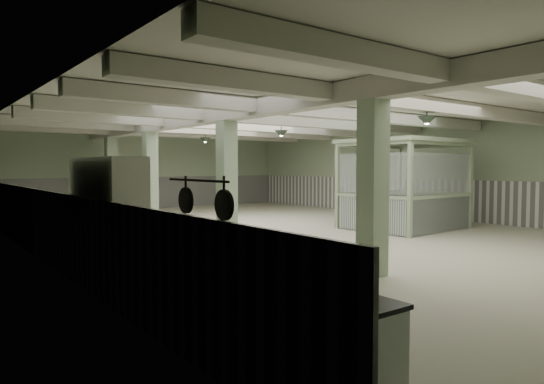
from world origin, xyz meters
TOP-DOWN VIEW (x-y plane):
  - floor at (0.00, 0.00)m, footprint 20.00×20.00m
  - ceiling at (0.00, 0.00)m, footprint 14.00×20.00m
  - wall_back at (0.00, 10.00)m, footprint 14.00×0.02m
  - wall_left at (-7.00, 0.00)m, footprint 0.02×20.00m
  - wall_right at (7.00, 0.00)m, footprint 0.02×20.00m
  - wainscot_left at (-6.97, 0.00)m, footprint 0.05×19.90m
  - wainscot_right at (6.97, 0.00)m, footprint 0.05×19.90m
  - wainscot_back at (0.00, 9.97)m, footprint 13.90×0.05m
  - girder at (-2.50, 0.00)m, footprint 0.45×19.90m
  - beam_a at (0.00, -7.50)m, footprint 13.90×0.35m
  - beam_b at (0.00, -5.00)m, footprint 13.90×0.35m
  - beam_c at (0.00, -2.50)m, footprint 13.90×0.35m
  - beam_d at (0.00, 0.00)m, footprint 13.90×0.35m
  - beam_e at (0.00, 2.50)m, footprint 13.90×0.35m
  - beam_f at (0.00, 5.00)m, footprint 13.90×0.35m
  - beam_g at (0.00, 7.50)m, footprint 13.90×0.35m
  - column_a at (-2.50, -6.00)m, footprint 0.42×0.42m
  - column_b at (-2.50, -1.00)m, footprint 0.42×0.42m
  - column_c at (-2.50, 4.00)m, footprint 0.42×0.42m
  - column_d at (-2.50, 8.00)m, footprint 0.42×0.42m
  - hook_rail at (-6.93, -7.60)m, footprint 0.02×1.20m
  - pendant_front at (0.50, -5.00)m, footprint 0.44×0.44m
  - pendant_mid at (0.50, 0.50)m, footprint 0.44×0.44m
  - pendant_back at (0.50, 5.50)m, footprint 0.44×0.44m
  - prep_counter at (-6.54, -7.00)m, footprint 0.90×5.15m
  - pitcher_near at (-6.50, -5.92)m, footprint 0.23×0.26m
  - pitcher_far at (-6.50, -7.89)m, footprint 0.22×0.23m
  - veg_colander at (-6.62, -7.06)m, footprint 0.60×0.60m
  - orange_bowl at (-6.43, -7.15)m, footprint 0.26×0.26m
  - skillet_near at (-6.88, -8.04)m, footprint 0.04×0.29m
  - skillet_far at (-6.88, -7.27)m, footprint 0.04×0.28m
  - walkin_cooler at (-6.62, -4.00)m, footprint 0.85×2.26m
  - guard_booth at (3.50, -2.05)m, footprint 3.64×3.12m
  - filing_cabinet at (5.41, -1.99)m, footprint 0.38×0.53m

SIDE VIEW (x-z plane):
  - floor at x=0.00m, z-range 0.00..0.00m
  - prep_counter at x=-6.54m, z-range 0.01..0.92m
  - filing_cabinet at x=5.41m, z-range 0.00..1.13m
  - wainscot_left at x=-6.97m, z-range 0.00..1.50m
  - wainscot_right at x=6.97m, z-range 0.00..1.50m
  - wainscot_back at x=0.00m, z-range 0.00..1.50m
  - orange_bowl at x=-6.43m, z-range 0.90..0.98m
  - veg_colander at x=-6.62m, z-range 0.90..1.11m
  - pitcher_far at x=-6.50m, z-range 0.90..1.14m
  - walkin_cooler at x=-6.62m, z-range 0.00..2.07m
  - pitcher_near at x=-6.50m, z-range 0.90..1.19m
  - skillet_near at x=-6.88m, z-range 1.48..1.78m
  - skillet_far at x=-6.88m, z-range 1.49..1.77m
  - wall_back at x=0.00m, z-range 0.00..3.60m
  - wall_left at x=-7.00m, z-range 0.00..3.60m
  - wall_right at x=7.00m, z-range 0.00..3.60m
  - column_a at x=-2.50m, z-range 0.00..3.60m
  - column_b at x=-2.50m, z-range 0.00..3.60m
  - column_c at x=-2.50m, z-range 0.00..3.60m
  - column_d at x=-2.50m, z-range 0.00..3.60m
  - hook_rail at x=-6.93m, z-range 1.84..1.86m
  - guard_booth at x=3.50m, z-range 0.47..3.31m
  - pendant_front at x=0.50m, z-range 2.94..3.16m
  - pendant_mid at x=0.50m, z-range 2.94..3.16m
  - pendant_back at x=0.50m, z-range 2.94..3.16m
  - girder at x=-2.50m, z-range 3.18..3.58m
  - beam_a at x=0.00m, z-range 3.26..3.58m
  - beam_b at x=0.00m, z-range 3.26..3.58m
  - beam_c at x=0.00m, z-range 3.26..3.58m
  - beam_d at x=0.00m, z-range 3.26..3.58m
  - beam_e at x=0.00m, z-range 3.26..3.58m
  - beam_f at x=0.00m, z-range 3.26..3.58m
  - beam_g at x=0.00m, z-range 3.26..3.58m
  - ceiling at x=0.00m, z-range 3.59..3.61m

